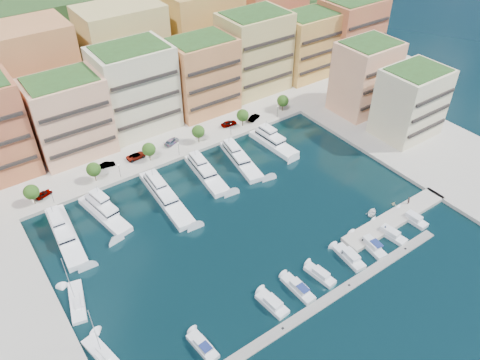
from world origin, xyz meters
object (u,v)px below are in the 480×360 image
(tree_4, at_px, (243,115))
(cruiser_7, at_px, (370,245))
(yacht_3, at_px, (205,171))
(cruiser_6, at_px, (349,257))
(tree_3, at_px, (198,131))
(cruiser_3, at_px, (272,304))
(tree_0, at_px, (31,192))
(yacht_4, at_px, (240,158))
(car_1, at_px, (107,165))
(yacht_1, at_px, (103,212))
(lamppost_0, at_px, (51,194))
(lamppost_3, at_px, (231,127))
(tender_2, at_px, (372,212))
(lamppost_2, at_px, (178,147))
(cruiser_5, at_px, (320,275))
(car_5, at_px, (254,117))
(yacht_0, at_px, (64,232))
(cruiser_8, at_px, (389,233))
(car_3, at_px, (172,141))
(lamppost_1, at_px, (119,169))
(yacht_5, at_px, (272,141))
(sailboat_1, at_px, (77,302))
(person_0, at_px, (385,228))
(cruiser_9, at_px, (412,219))
(cruiser_4, at_px, (298,288))
(sailboat_0, at_px, (102,354))
(tender_3, at_px, (394,204))
(lamppost_4, at_px, (278,110))
(car_4, at_px, (229,123))
(tree_1, at_px, (94,169))
(tree_2, at_px, (149,149))
(car_0, at_px, (44,194))
(person_1, at_px, (408,200))

(tree_4, relative_size, cruiser_7, 0.60)
(yacht_3, relative_size, cruiser_6, 2.36)
(tree_3, height_order, cruiser_3, tree_3)
(tree_0, relative_size, yacht_4, 0.27)
(car_1, bearing_deg, yacht_1, 164.18)
(lamppost_0, bearing_deg, lamppost_3, 0.00)
(tender_2, bearing_deg, cruiser_3, 76.06)
(lamppost_2, xyz_separation_m, cruiser_5, (2.75, -55.78, -3.28))
(car_5, bearing_deg, yacht_4, 109.77)
(yacht_0, xyz_separation_m, cruiser_8, (62.17, -43.56, -0.66))
(car_3, bearing_deg, lamppost_1, 85.65)
(tender_2, bearing_deg, yacht_3, 9.23)
(lamppost_3, distance_m, yacht_5, 13.08)
(sailboat_1, bearing_deg, person_0, -18.88)
(cruiser_5, bearing_deg, yacht_4, 76.95)
(yacht_0, bearing_deg, yacht_5, 1.92)
(tree_4, distance_m, car_1, 43.29)
(tree_4, bearing_deg, yacht_0, -166.73)
(tree_0, bearing_deg, tree_3, 0.00)
(tree_0, xyz_separation_m, car_1, (21.02, 4.19, -3.06))
(yacht_3, distance_m, cruiser_9, 54.60)
(yacht_5, relative_size, cruiser_9, 2.22)
(tree_0, bearing_deg, cruiser_4, -57.83)
(tree_3, height_order, yacht_3, tree_3)
(cruiser_9, xyz_separation_m, sailboat_0, (-75.52, 9.44, -0.24))
(sailboat_0, height_order, car_5, sailboat_0)
(person_0, bearing_deg, cruiser_4, 76.80)
(lamppost_3, height_order, car_1, lamppost_3)
(yacht_1, height_order, yacht_5, same)
(cruiser_3, distance_m, tender_3, 44.67)
(yacht_0, bearing_deg, lamppost_4, 9.44)
(lamppost_0, distance_m, cruiser_5, 68.00)
(yacht_0, bearing_deg, cruiser_3, -57.83)
(sailboat_0, bearing_deg, cruiser_9, -7.12)
(car_5, bearing_deg, car_4, 56.72)
(cruiser_7, relative_size, car_5, 1.98)
(tender_2, bearing_deg, sailboat_0, 63.25)
(tree_1, height_order, tree_4, same)
(yacht_1, distance_m, cruiser_9, 75.45)
(yacht_4, bearing_deg, tree_2, 146.63)
(lamppost_1, bearing_deg, car_0, 168.49)
(tree_0, xyz_separation_m, tree_4, (64.00, 0.00, 0.00))
(cruiser_8, height_order, person_1, person_1)
(lamppost_3, distance_m, car_4, 5.82)
(tree_2, bearing_deg, yacht_3, -54.17)
(yacht_4, height_order, cruiser_7, yacht_4)
(yacht_0, xyz_separation_m, yacht_3, (39.32, 1.10, 0.00))
(cruiser_9, bearing_deg, cruiser_3, 179.99)
(yacht_1, distance_m, person_1, 75.67)
(yacht_1, height_order, car_3, yacht_1)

